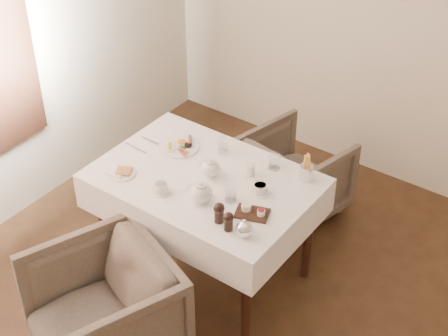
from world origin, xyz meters
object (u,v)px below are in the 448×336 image
at_px(breakfast_plate, 179,146).
at_px(teapot_centre, 211,167).
at_px(armchair_near, 104,311).
at_px(armchair_far, 293,175).
at_px(table, 204,193).

height_order(breakfast_plate, teapot_centre, teapot_centre).
xyz_separation_m(armchair_near, breakfast_plate, (-0.27, 1.01, 0.43)).
bearing_deg(armchair_far, breakfast_plate, 71.65).
height_order(armchair_near, breakfast_plate, breakfast_plate).
relative_size(table, armchair_near, 1.73).
bearing_deg(teapot_centre, armchair_near, -110.92).
bearing_deg(armchair_near, armchair_far, 105.86).
bearing_deg(table, teapot_centre, 61.16).
height_order(armchair_near, armchair_far, armchair_near).
distance_m(armchair_far, breakfast_plate, 0.95).
relative_size(armchair_near, breakfast_plate, 2.87).
relative_size(table, breakfast_plate, 4.98).
relative_size(table, armchair_far, 1.94).
xyz_separation_m(table, teapot_centre, (0.02, 0.04, 0.18)).
distance_m(table, breakfast_plate, 0.38).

